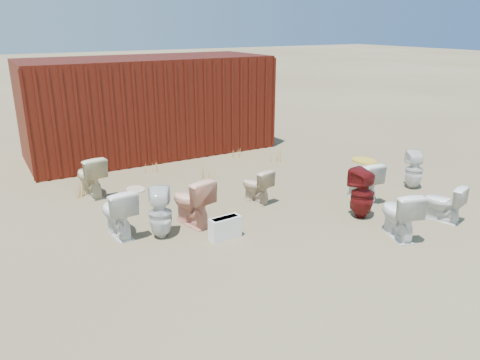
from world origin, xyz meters
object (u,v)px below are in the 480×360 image
toilet_front_maroon (362,194)px  toilet_back_yellowlid (362,181)px  shipping_container (149,106)px  toilet_front_pink (192,201)px  toilet_back_beige_left (90,176)px  toilet_back_e (414,170)px  loose_tank (225,228)px  toilet_back_beige_right (256,185)px  toilet_front_e (444,203)px  toilet_back_a (160,213)px  toilet_front_a (118,212)px  toilet_front_c (399,214)px

toilet_front_maroon → toilet_back_yellowlid: (0.58, 0.60, -0.05)m
shipping_container → toilet_front_pink: 4.96m
toilet_back_beige_left → toilet_front_maroon: bearing=129.6°
toilet_back_e → loose_tank: size_ratio=1.54×
toilet_back_beige_left → toilet_back_e: bearing=145.7°
toilet_front_pink → loose_tank: size_ratio=1.65×
toilet_back_beige_right → toilet_back_e: bearing=151.1°
toilet_front_e → toilet_back_yellowlid: (-0.51, 1.40, 0.06)m
shipping_container → toilet_back_yellowlid: shipping_container is taller
toilet_back_a → toilet_back_beige_right: toilet_back_a is taller
toilet_front_a → toilet_front_e: bearing=151.2°
toilet_front_e → toilet_back_a: 4.72m
toilet_front_pink → toilet_back_e: size_ratio=1.07×
toilet_front_pink → toilet_front_e: toilet_front_pink is taller
toilet_back_yellowlid → toilet_front_a: bearing=-6.0°
toilet_back_beige_left → toilet_back_yellowlid: 5.19m
shipping_container → toilet_back_beige_right: 4.56m
toilet_front_c → toilet_back_e: bearing=-126.5°
shipping_container → toilet_front_c: size_ratio=7.70×
toilet_back_yellowlid → loose_tank: size_ratio=1.56×
toilet_front_pink → toilet_front_c: 3.31m
toilet_front_c → loose_tank: 2.72m
toilet_back_beige_right → toilet_back_e: (3.17, -0.94, 0.06)m
toilet_back_yellowlid → loose_tank: bearing=6.9°
toilet_front_e → toilet_back_yellowlid: toilet_back_yellowlid is taller
toilet_front_a → toilet_front_c: bearing=144.4°
toilet_front_a → toilet_back_beige_left: size_ratio=0.98×
shipping_container → toilet_front_a: 5.17m
toilet_back_a → toilet_back_yellowlid: (3.85, -0.40, -0.01)m
toilet_front_c → shipping_container: bearing=-59.2°
shipping_container → toilet_back_a: bearing=-108.4°
toilet_front_e → toilet_back_beige_right: 3.25m
toilet_back_a → toilet_back_beige_left: 2.48m
toilet_back_a → loose_tank: size_ratio=1.60×
toilet_back_yellowlid → loose_tank: toilet_back_yellowlid is taller
toilet_front_a → toilet_front_pink: bearing=166.3°
toilet_front_c → toilet_front_maroon: 0.87m
toilet_front_c → loose_tank: toilet_front_c is taller
toilet_back_yellowlid → toilet_back_e: 1.41m
toilet_front_c → toilet_front_maroon: (0.05, 0.86, 0.05)m
toilet_back_beige_left → toilet_back_beige_right: size_ratio=1.24×
toilet_front_c → toilet_back_beige_right: toilet_front_c is taller
shipping_container → toilet_front_pink: shipping_container is taller
toilet_front_maroon → toilet_back_yellowlid: size_ratio=1.12×
toilet_back_yellowlid → loose_tank: (-3.01, -0.15, -0.21)m
shipping_container → toilet_front_maroon: size_ratio=6.88×
toilet_back_a → loose_tank: 1.03m
toilet_back_beige_left → toilet_back_beige_right: (2.59, -1.89, -0.08)m
toilet_front_pink → toilet_back_beige_right: toilet_front_pink is taller
shipping_container → toilet_back_a: (-1.66, -5.00, -0.80)m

